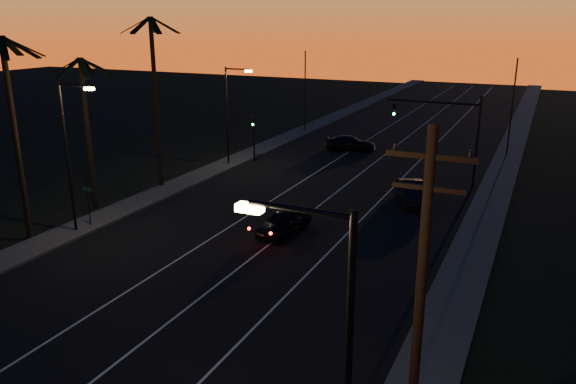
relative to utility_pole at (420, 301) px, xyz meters
The scene contains 21 objects.
road 23.72m from the utility_pole, 120.11° to the left, with size 20.00×170.00×0.01m, color black.
sidewalk_left 30.78m from the utility_pole, 138.74° to the left, with size 2.40×170.00×0.16m, color #3C3C39.
sidewalk_right 20.68m from the utility_pole, 91.15° to the left, with size 2.40×170.00×0.16m, color #3C3C39.
lane_stripe_left 25.32m from the utility_pole, 126.13° to the left, with size 0.12×160.00×0.01m, color silver.
lane_stripe_mid 23.48m from the utility_pole, 119.03° to the left, with size 0.12×160.00×0.01m, color silver.
lane_stripe_right 22.04m from the utility_pole, 110.81° to the left, with size 0.12×160.00×0.01m, color silver.
palm_near 25.55m from the utility_pole, 161.71° to the left, with size 4.25×4.16×11.53m.
palm_mid 28.49m from the utility_pole, 150.55° to the left, with size 4.25×4.16×10.03m.
palm_far 31.17m from the utility_pole, 139.96° to the left, with size 4.25×4.16×12.53m.
streetlight_left_near 24.44m from the utility_pole, 155.85° to the left, with size 2.55×0.26×9.00m.
streetlight_left_far 35.79m from the utility_pole, 128.52° to the left, with size 2.55×0.26×8.50m.
streetlight_right_near 4.10m from the utility_pole, 102.67° to the right, with size 2.55×0.26×9.00m.
street_sign 25.22m from the utility_pole, 153.85° to the left, with size 0.70×0.06×2.60m.
utility_pole is the anchor object (origin of this frame).
signal_mast 30.33m from the utility_pole, 98.47° to the left, with size 7.10×0.41×7.00m.
signal_post 36.74m from the utility_pole, 125.13° to the left, with size 0.28×0.37×4.20m.
far_pole_left 50.36m from the utility_pole, 116.67° to the left, with size 0.14×0.14×9.00m, color black.
far_pole_right 42.01m from the utility_pole, 90.82° to the left, with size 0.14×0.14×9.00m, color black.
lead_car 19.34m from the utility_pole, 126.24° to the left, with size 2.24×4.96×1.47m.
right_car 25.19m from the utility_pole, 102.85° to the left, with size 3.39×4.90×1.53m.
cross_car 41.02m from the utility_pole, 111.20° to the left, with size 5.26×3.48×1.42m.
Camera 1 is at (14.01, -3.38, 12.37)m, focal length 35.00 mm.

